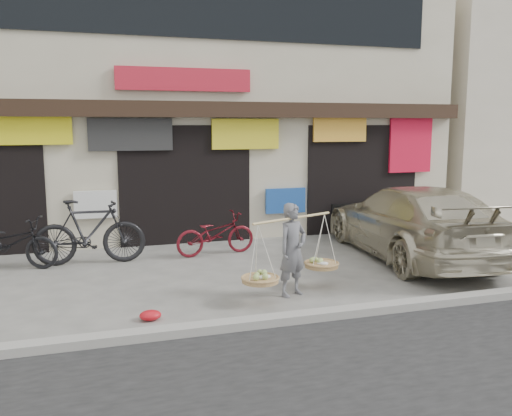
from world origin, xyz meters
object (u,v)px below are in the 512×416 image
object	(u,v)px
bike_2	(216,234)
suv	(412,221)
bike_0	(10,243)
bike_1	(89,232)
street_vendor	(293,254)

from	to	relation	value
bike_2	suv	xyz separation A→B (m)	(3.81, -1.40, 0.30)
suv	bike_2	bearing A→B (deg)	-14.75
bike_0	bike_2	world-z (taller)	bike_0
bike_0	suv	bearing A→B (deg)	-80.01
bike_1	bike_2	size ratio (longest dim) A/B	1.25
street_vendor	bike_2	distance (m)	3.10
suv	bike_1	bearing A→B (deg)	-6.88
bike_0	bike_1	bearing A→B (deg)	-74.15
street_vendor	suv	xyz separation A→B (m)	(3.26, 1.64, 0.07)
bike_0	bike_2	bearing A→B (deg)	-70.64
bike_0	suv	world-z (taller)	suv
bike_0	suv	size ratio (longest dim) A/B	0.35
bike_1	suv	size ratio (longest dim) A/B	0.40
bike_1	bike_2	bearing A→B (deg)	-86.17
bike_2	suv	size ratio (longest dim) A/B	0.32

